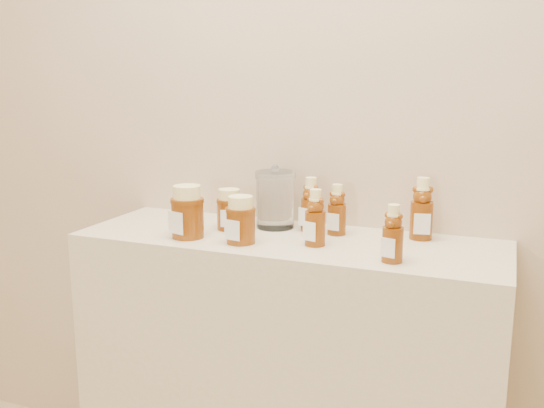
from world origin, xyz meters
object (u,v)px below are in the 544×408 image
at_px(bear_bottle_back_left, 311,201).
at_px(honey_jar_left, 187,212).
at_px(display_table, 287,384).
at_px(glass_canister, 275,197).
at_px(bear_bottle_front_left, 315,214).

xyz_separation_m(bear_bottle_back_left, honey_jar_left, (-0.30, -0.20, -0.02)).
bearing_deg(honey_jar_left, display_table, 37.13).
relative_size(honey_jar_left, glass_canister, 0.80).
bearing_deg(honey_jar_left, bear_bottle_back_left, 49.96).
height_order(honey_jar_left, glass_canister, glass_canister).
bearing_deg(bear_bottle_front_left, glass_canister, 155.15).
relative_size(bear_bottle_back_left, honey_jar_left, 1.21).
distance_m(display_table, honey_jar_left, 0.59).
bearing_deg(honey_jar_left, glass_canister, 63.32).
bearing_deg(honey_jar_left, bear_bottle_front_left, 24.95).
relative_size(bear_bottle_front_left, honey_jar_left, 1.17).
xyz_separation_m(display_table, bear_bottle_front_left, (0.10, -0.05, 0.54)).
distance_m(display_table, glass_canister, 0.56).
relative_size(display_table, glass_canister, 6.50).
xyz_separation_m(bear_bottle_back_left, glass_canister, (-0.11, 0.00, 0.00)).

